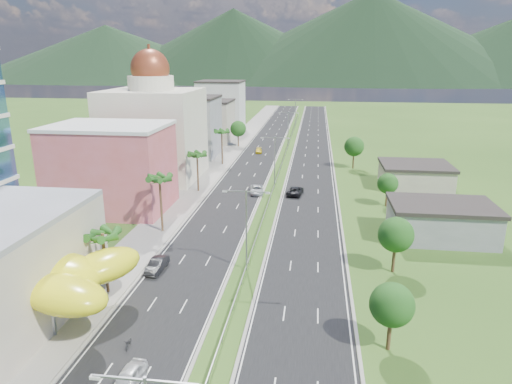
% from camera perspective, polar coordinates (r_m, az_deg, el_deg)
% --- Properties ---
extents(ground, '(500.00, 500.00, 0.00)m').
position_cam_1_polar(ground, '(52.29, -2.88, -14.52)').
color(ground, '#2D5119').
rests_on(ground, ground).
extents(road_left, '(11.00, 260.00, 0.04)m').
position_cam_1_polar(road_left, '(137.61, 0.73, 5.24)').
color(road_left, black).
rests_on(road_left, ground).
extents(road_right, '(11.00, 260.00, 0.04)m').
position_cam_1_polar(road_right, '(136.70, 7.01, 5.05)').
color(road_right, black).
rests_on(road_right, ground).
extents(sidewalk_left, '(7.00, 260.00, 0.12)m').
position_cam_1_polar(sidewalk_left, '(139.02, -3.18, 5.35)').
color(sidewalk_left, gray).
rests_on(sidewalk_left, ground).
extents(median_guardrail, '(0.10, 216.06, 0.76)m').
position_cam_1_polar(median_guardrail, '(119.25, 3.30, 3.75)').
color(median_guardrail, gray).
rests_on(median_guardrail, ground).
extents(streetlight_median_b, '(6.04, 0.25, 11.00)m').
position_cam_1_polar(streetlight_median_b, '(58.27, -1.22, -3.76)').
color(streetlight_median_b, gray).
rests_on(streetlight_median_b, ground).
extents(streetlight_median_c, '(6.04, 0.25, 11.00)m').
position_cam_1_polar(streetlight_median_c, '(96.53, 2.37, 4.44)').
color(streetlight_median_c, gray).
rests_on(streetlight_median_c, ground).
extents(streetlight_median_d, '(6.04, 0.25, 11.00)m').
position_cam_1_polar(streetlight_median_d, '(140.73, 4.05, 8.24)').
color(streetlight_median_d, gray).
rests_on(streetlight_median_d, ground).
extents(streetlight_median_e, '(6.04, 0.25, 11.00)m').
position_cam_1_polar(streetlight_median_e, '(185.31, 4.94, 10.21)').
color(streetlight_median_e, gray).
rests_on(streetlight_median_e, ground).
extents(lime_canopy, '(18.00, 15.00, 7.40)m').
position_cam_1_polar(lime_canopy, '(53.73, -25.58, -9.33)').
color(lime_canopy, yellow).
rests_on(lime_canopy, ground).
extents(pink_shophouse, '(20.00, 15.00, 15.00)m').
position_cam_1_polar(pink_shophouse, '(86.48, -17.61, 2.75)').
color(pink_shophouse, '#C1524F').
rests_on(pink_shophouse, ground).
extents(domed_building, '(20.00, 20.00, 28.70)m').
position_cam_1_polar(domed_building, '(106.63, -12.65, 7.72)').
color(domed_building, beige).
rests_on(domed_building, ground).
extents(midrise_grey, '(16.00, 15.00, 16.00)m').
position_cam_1_polar(midrise_grey, '(130.34, -8.41, 8.00)').
color(midrise_grey, gray).
rests_on(midrise_grey, ground).
extents(midrise_beige, '(16.00, 15.00, 13.00)m').
position_cam_1_polar(midrise_beige, '(151.62, -6.14, 8.69)').
color(midrise_beige, '#ACA08E').
rests_on(midrise_beige, ground).
extents(midrise_white, '(16.00, 15.00, 18.00)m').
position_cam_1_polar(midrise_white, '(173.61, -4.38, 10.55)').
color(midrise_white, silver).
rests_on(midrise_white, ground).
extents(shed_near, '(15.00, 10.00, 5.00)m').
position_cam_1_polar(shed_near, '(75.81, 22.11, -3.55)').
color(shed_near, gray).
rests_on(shed_near, ground).
extents(shed_far, '(14.00, 12.00, 4.40)m').
position_cam_1_polar(shed_far, '(104.34, 19.24, 1.87)').
color(shed_far, '#ACA08E').
rests_on(shed_far, ground).
extents(palm_tree_b, '(3.60, 3.60, 8.10)m').
position_cam_1_polar(palm_tree_b, '(55.52, -18.62, -5.38)').
color(palm_tree_b, '#47301C').
rests_on(palm_tree_b, ground).
extents(palm_tree_c, '(3.60, 3.60, 9.60)m').
position_cam_1_polar(palm_tree_c, '(72.58, -11.96, 1.44)').
color(palm_tree_c, '#47301C').
rests_on(palm_tree_c, ground).
extents(palm_tree_d, '(3.60, 3.60, 8.60)m').
position_cam_1_polar(palm_tree_d, '(94.18, -7.37, 4.50)').
color(palm_tree_d, '#47301C').
rests_on(palm_tree_d, ground).
extents(palm_tree_e, '(3.60, 3.60, 9.40)m').
position_cam_1_polar(palm_tree_e, '(117.97, -4.31, 7.39)').
color(palm_tree_e, '#47301C').
rests_on(palm_tree_e, ground).
extents(leafy_tree_lfar, '(4.90, 4.90, 8.05)m').
position_cam_1_polar(leafy_tree_lfar, '(142.66, -2.24, 7.90)').
color(leafy_tree_lfar, '#47301C').
rests_on(leafy_tree_lfar, ground).
extents(leafy_tree_ra, '(4.20, 4.20, 6.90)m').
position_cam_1_polar(leafy_tree_ra, '(45.53, 16.63, -13.38)').
color(leafy_tree_ra, '#47301C').
rests_on(leafy_tree_ra, ground).
extents(leafy_tree_rb, '(4.55, 4.55, 7.47)m').
position_cam_1_polar(leafy_tree_rb, '(61.04, 17.09, -5.14)').
color(leafy_tree_rb, '#47301C').
rests_on(leafy_tree_rb, ground).
extents(leafy_tree_rc, '(3.85, 3.85, 6.33)m').
position_cam_1_polar(leafy_tree_rc, '(88.06, 16.15, 1.01)').
color(leafy_tree_rc, '#47301C').
rests_on(leafy_tree_rc, ground).
extents(leafy_tree_rd, '(4.90, 4.90, 8.05)m').
position_cam_1_polar(leafy_tree_rd, '(116.41, 12.17, 5.58)').
color(leafy_tree_rd, '#47301C').
rests_on(leafy_tree_rd, ground).
extents(mountain_ridge, '(860.00, 140.00, 90.00)m').
position_cam_1_polar(mountain_ridge, '(497.44, 13.79, 12.97)').
color(mountain_ridge, black).
rests_on(mountain_ridge, ground).
extents(car_white_near_left, '(2.23, 4.77, 1.58)m').
position_cam_1_polar(car_white_near_left, '(43.11, -15.68, -21.49)').
color(car_white_near_left, silver).
rests_on(car_white_near_left, road_left).
extents(car_dark_left, '(1.94, 5.00, 1.62)m').
position_cam_1_polar(car_dark_left, '(61.74, -12.27, -8.88)').
color(car_dark_left, black).
rests_on(car_dark_left, road_left).
extents(car_silver_mid_left, '(3.43, 6.02, 1.58)m').
position_cam_1_polar(car_silver_mid_left, '(93.44, 0.09, 0.30)').
color(car_silver_mid_left, '#B7BBC0').
rests_on(car_silver_mid_left, road_left).
extents(car_yellow_far_left, '(2.26, 4.63, 1.30)m').
position_cam_1_polar(car_yellow_far_left, '(133.56, 0.35, 5.19)').
color(car_yellow_far_left, gold).
rests_on(car_yellow_far_left, road_left).
extents(car_dark_far_right, '(3.55, 6.24, 1.64)m').
position_cam_1_polar(car_dark_far_right, '(92.97, 4.92, 0.17)').
color(car_dark_far_right, black).
rests_on(car_dark_far_right, road_right).
extents(motorcycle, '(0.74, 1.82, 1.13)m').
position_cam_1_polar(motorcycle, '(47.84, -15.65, -17.58)').
color(motorcycle, black).
rests_on(motorcycle, road_left).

